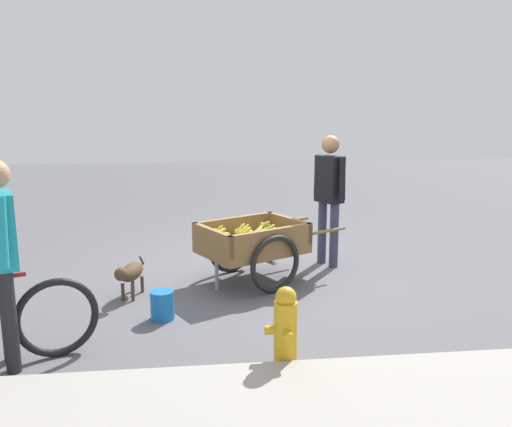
{
  "coord_description": "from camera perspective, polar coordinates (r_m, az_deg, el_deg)",
  "views": [
    {
      "loc": [
        0.74,
        6.27,
        2.04
      ],
      "look_at": [
        0.05,
        0.15,
        0.75
      ],
      "focal_mm": 38.0,
      "sensor_mm": 36.0,
      "label": 1
    }
  ],
  "objects": [
    {
      "name": "plastic_bucket",
      "position": [
        5.27,
        -9.83,
        -9.47
      ],
      "size": [
        0.22,
        0.22,
        0.28
      ],
      "primitive_type": "cylinder",
      "color": "#1966B2",
      "rests_on": "ground"
    },
    {
      "name": "fruit_cart",
      "position": [
        6.13,
        -0.41,
        -3.29
      ],
      "size": [
        1.81,
        1.45,
        0.73
      ],
      "color": "olive",
      "rests_on": "ground"
    },
    {
      "name": "cyclist_person",
      "position": [
        4.48,
        -25.22,
        -3.11
      ],
      "size": [
        0.31,
        0.52,
        1.62
      ],
      "color": "black",
      "rests_on": "ground"
    },
    {
      "name": "dog",
      "position": [
        5.84,
        -13.07,
        -6.11
      ],
      "size": [
        0.3,
        0.65,
        0.4
      ],
      "color": "#4C3823",
      "rests_on": "ground"
    },
    {
      "name": "ground_plane",
      "position": [
        6.63,
        0.26,
        -6.08
      ],
      "size": [
        24.0,
        24.0,
        0.0
      ],
      "primitive_type": "plane",
      "color": "#56565B"
    },
    {
      "name": "fire_hydrant",
      "position": [
        4.21,
        3.11,
        -12.04
      ],
      "size": [
        0.25,
        0.25,
        0.67
      ],
      "color": "gold",
      "rests_on": "ground"
    },
    {
      "name": "vendor_person",
      "position": [
        6.72,
        7.72,
        2.62
      ],
      "size": [
        0.34,
        0.52,
        1.63
      ],
      "color": "#333851",
      "rests_on": "ground"
    }
  ]
}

